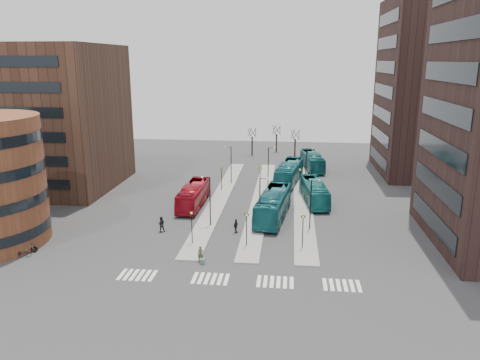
# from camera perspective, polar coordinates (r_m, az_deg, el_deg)

# --- Properties ---
(ground) EXTENTS (160.00, 160.00, 0.00)m
(ground) POSITION_cam_1_polar(r_m,az_deg,el_deg) (40.77, -3.17, -14.47)
(ground) COLOR #2D2D30
(ground) RESTS_ON ground
(island_left) EXTENTS (2.50, 45.00, 0.15)m
(island_left) POSITION_cam_1_polar(r_m,az_deg,el_deg) (68.80, -2.42, -2.13)
(island_left) COLOR gray
(island_left) RESTS_ON ground
(island_mid) EXTENTS (2.50, 45.00, 0.15)m
(island_mid) POSITION_cam_1_polar(r_m,az_deg,el_deg) (68.19, 2.58, -2.29)
(island_mid) COLOR gray
(island_mid) RESTS_ON ground
(island_right) EXTENTS (2.50, 45.00, 0.15)m
(island_right) POSITION_cam_1_polar(r_m,az_deg,el_deg) (68.09, 7.62, -2.43)
(island_right) COLOR gray
(island_right) RESTS_ON ground
(suitcase) EXTENTS (0.52, 0.46, 0.55)m
(suitcase) POSITION_cam_1_polar(r_m,az_deg,el_deg) (47.25, -4.58, -9.87)
(suitcase) COLOR navy
(suitcase) RESTS_ON ground
(red_bus) EXTENTS (2.75, 11.20, 3.11)m
(red_bus) POSITION_cam_1_polar(r_m,az_deg,el_deg) (64.91, -5.69, -1.85)
(red_bus) COLOR maroon
(red_bus) RESTS_ON ground
(teal_bus_a) EXTENTS (4.51, 13.08, 3.57)m
(teal_bus_a) POSITION_cam_1_polar(r_m,az_deg,el_deg) (59.83, 4.09, -3.01)
(teal_bus_a) COLOR #12555E
(teal_bus_a) RESTS_ON ground
(teal_bus_b) EXTENTS (4.86, 12.71, 3.45)m
(teal_bus_b) POSITION_cam_1_polar(r_m,az_deg,el_deg) (77.32, 6.02, 0.93)
(teal_bus_b) COLOR #15646D
(teal_bus_b) RESTS_ON ground
(teal_bus_c) EXTENTS (3.89, 11.37, 3.10)m
(teal_bus_c) POSITION_cam_1_polar(r_m,az_deg,el_deg) (67.04, 9.07, -1.44)
(teal_bus_c) COLOR #156B6C
(teal_bus_c) RESTS_ON ground
(teal_bus_d) EXTENTS (4.32, 11.56, 3.14)m
(teal_bus_d) POSITION_cam_1_polar(r_m,az_deg,el_deg) (87.32, 8.79, 2.30)
(teal_bus_d) COLOR #12595E
(teal_bus_d) RESTS_ON ground
(traveller) EXTENTS (0.62, 0.43, 1.62)m
(traveller) POSITION_cam_1_polar(r_m,az_deg,el_deg) (47.65, -4.85, -8.96)
(traveller) COLOR #4A4A2C
(traveller) RESTS_ON ground
(commuter_a) EXTENTS (1.07, 0.94, 1.87)m
(commuter_a) POSITION_cam_1_polar(r_m,az_deg,el_deg) (56.04, -9.59, -5.32)
(commuter_a) COLOR black
(commuter_a) RESTS_ON ground
(commuter_b) EXTENTS (0.78, 1.06, 1.67)m
(commuter_b) POSITION_cam_1_polar(r_m,az_deg,el_deg) (54.98, -0.51, -5.62)
(commuter_b) COLOR black
(commuter_b) RESTS_ON ground
(commuter_c) EXTENTS (0.98, 1.09, 1.46)m
(commuter_c) POSITION_cam_1_polar(r_m,az_deg,el_deg) (57.21, 2.07, -4.92)
(commuter_c) COLOR black
(commuter_c) RESTS_ON ground
(bicycle_near) EXTENTS (1.76, 1.13, 0.87)m
(bicycle_near) POSITION_cam_1_polar(r_m,az_deg,el_deg) (53.41, -24.99, -8.12)
(bicycle_near) COLOR gray
(bicycle_near) RESTS_ON ground
(bicycle_mid) EXTENTS (1.75, 0.90, 1.01)m
(bicycle_mid) POSITION_cam_1_polar(r_m,az_deg,el_deg) (54.30, -24.37, -7.61)
(bicycle_mid) COLOR gray
(bicycle_mid) RESTS_ON ground
(bicycle_far) EXTENTS (1.59, 0.65, 0.82)m
(bicycle_far) POSITION_cam_1_polar(r_m,az_deg,el_deg) (54.75, -24.09, -7.51)
(bicycle_far) COLOR gray
(bicycle_far) RESTS_ON ground
(crosswalk_stripes) EXTENTS (22.35, 2.40, 0.01)m
(crosswalk_stripes) POSITION_cam_1_polar(r_m,az_deg,el_deg) (44.06, -0.01, -12.10)
(crosswalk_stripes) COLOR silver
(crosswalk_stripes) RESTS_ON ground
(office_block) EXTENTS (25.00, 20.12, 22.00)m
(office_block) POSITION_cam_1_polar(r_m,az_deg,el_deg) (80.39, -23.87, 7.02)
(office_block) COLOR #452B20
(office_block) RESTS_ON ground
(tower_far) EXTENTS (20.12, 20.00, 30.00)m
(tower_far) POSITION_cam_1_polar(r_m,az_deg,el_deg) (89.16, 23.54, 10.26)
(tower_far) COLOR #2F1D1A
(tower_far) RESTS_ON ground
(sign_poles) EXTENTS (12.45, 22.12, 3.65)m
(sign_poles) POSITION_cam_1_polar(r_m,az_deg,el_deg) (60.85, 1.79, -2.07)
(sign_poles) COLOR black
(sign_poles) RESTS_ON ground
(lamp_posts) EXTENTS (14.04, 20.24, 6.12)m
(lamp_posts) POSITION_cam_1_polar(r_m,az_deg,el_deg) (65.29, 3.05, 0.13)
(lamp_posts) COLOR black
(lamp_posts) RESTS_ON ground
(bare_trees) EXTENTS (10.97, 8.14, 5.90)m
(bare_trees) POSITION_cam_1_polar(r_m,az_deg,el_deg) (99.36, 4.21, 4.58)
(bare_trees) COLOR black
(bare_trees) RESTS_ON ground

